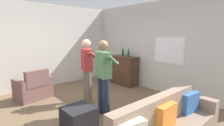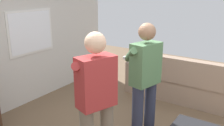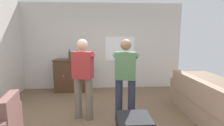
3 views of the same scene
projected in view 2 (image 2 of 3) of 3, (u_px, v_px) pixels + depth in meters
The scene contains 4 objects.
wall_back_with_window at pixel (1, 32), 4.09m from camera, with size 5.20×0.15×2.80m.
couch at pixel (186, 85), 4.67m from camera, with size 0.57×2.39×0.88m.
person_standing_left at pixel (96, 101), 2.65m from camera, with size 0.53×0.52×1.68m.
person_standing_right at pixel (144, 80), 3.26m from camera, with size 0.54×0.51×1.68m.
Camera 2 is at (-2.35, -1.12, 2.10)m, focal length 40.00 mm.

